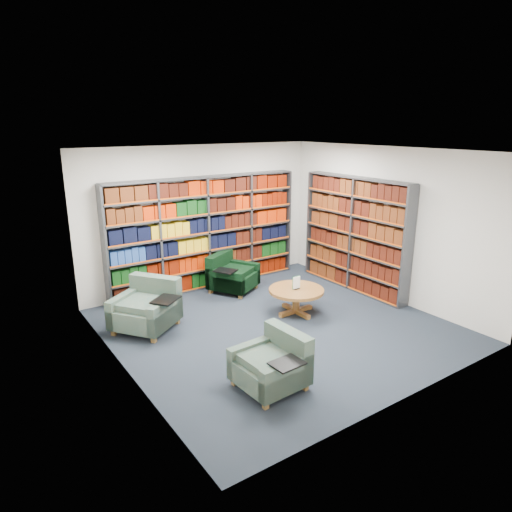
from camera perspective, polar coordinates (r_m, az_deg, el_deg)
room_shell at (r=7.07m, az=2.75°, el=1.59°), size 5.02×5.02×2.82m
bookshelf_back at (r=9.06m, az=-6.25°, el=2.85°), size 4.00×0.28×2.20m
bookshelf_right at (r=9.11m, az=12.25°, el=2.64°), size 0.28×2.50×2.20m
chair_teal_left at (r=7.58m, az=-13.31°, el=-6.42°), size 1.22×1.24×0.80m
chair_green_right at (r=9.01m, az=-3.29°, el=-2.50°), size 1.09×1.09×0.73m
chair_teal_front at (r=5.87m, az=2.32°, el=-13.47°), size 0.81×0.94×0.71m
coffee_table at (r=7.92m, az=5.05°, el=-4.74°), size 0.95×0.95×0.67m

